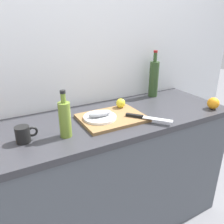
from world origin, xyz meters
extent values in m
cube|color=white|center=(0.00, 0.33, 1.25)|extent=(3.20, 0.05, 2.50)
cube|color=#4C5159|center=(0.00, 0.00, 0.43)|extent=(2.00, 0.58, 0.86)
cube|color=#333338|center=(0.00, 0.00, 0.88)|extent=(2.00, 0.60, 0.04)
cube|color=olive|center=(0.17, -0.03, 0.91)|extent=(0.40, 0.30, 0.02)
cylinder|color=white|center=(0.09, -0.03, 0.93)|extent=(0.20, 0.20, 0.01)
ellipsoid|color=gray|center=(0.09, -0.03, 0.95)|extent=(0.15, 0.06, 0.04)
cube|color=silver|center=(0.38, -0.22, 0.93)|extent=(0.14, 0.16, 0.00)
cube|color=black|center=(0.28, -0.11, 0.93)|extent=(0.09, 0.10, 0.02)
sphere|color=yellow|center=(0.29, 0.07, 0.95)|extent=(0.06, 0.06, 0.06)
cylinder|color=olive|center=(-0.16, -0.11, 1.00)|extent=(0.06, 0.06, 0.19)
cylinder|color=olive|center=(-0.16, -0.11, 1.12)|extent=(0.03, 0.03, 0.05)
cylinder|color=black|center=(-0.16, -0.11, 1.15)|extent=(0.03, 0.03, 0.02)
cylinder|color=#2D4723|center=(0.68, 0.22, 1.04)|extent=(0.07, 0.07, 0.28)
cylinder|color=#2D4723|center=(0.68, 0.22, 1.21)|extent=(0.03, 0.03, 0.07)
cylinder|color=maroon|center=(0.68, 0.22, 1.26)|extent=(0.03, 0.03, 0.02)
cylinder|color=black|center=(-0.37, -0.07, 0.94)|extent=(0.07, 0.07, 0.09)
torus|color=black|center=(-0.32, -0.07, 0.95)|extent=(0.06, 0.01, 0.06)
sphere|color=orange|center=(0.88, -0.22, 0.94)|extent=(0.08, 0.08, 0.08)
camera|label=1|loc=(-0.47, -1.20, 1.50)|focal=37.02mm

